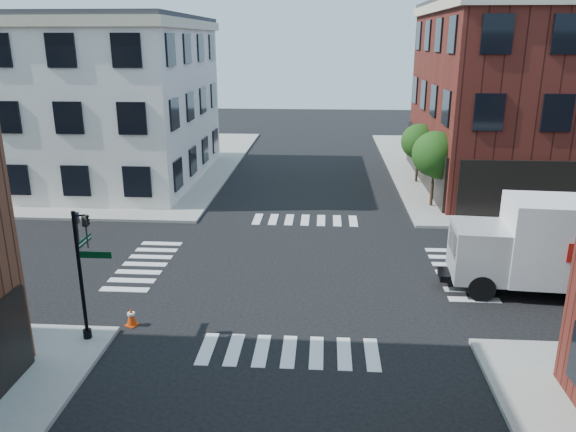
# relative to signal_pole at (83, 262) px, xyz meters

# --- Properties ---
(ground) EXTENTS (120.00, 120.00, 0.00)m
(ground) POSITION_rel_signal_pole_xyz_m (6.72, 6.68, -2.86)
(ground) COLOR black
(ground) RESTS_ON ground
(sidewalk_nw) EXTENTS (30.00, 30.00, 0.15)m
(sidewalk_nw) POSITION_rel_signal_pole_xyz_m (-14.28, 27.68, -2.78)
(sidewalk_nw) COLOR gray
(sidewalk_nw) RESTS_ON ground
(building_nw) EXTENTS (22.00, 16.00, 11.00)m
(building_nw) POSITION_rel_signal_pole_xyz_m (-12.28, 22.68, 2.64)
(building_nw) COLOR silver
(building_nw) RESTS_ON ground
(tree_near) EXTENTS (2.69, 2.69, 4.49)m
(tree_near) POSITION_rel_signal_pole_xyz_m (14.28, 16.65, 0.30)
(tree_near) COLOR black
(tree_near) RESTS_ON ground
(tree_far) EXTENTS (2.43, 2.43, 4.07)m
(tree_far) POSITION_rel_signal_pole_xyz_m (14.28, 22.65, 0.02)
(tree_far) COLOR black
(tree_far) RESTS_ON ground
(signal_pole) EXTENTS (1.29, 1.24, 4.60)m
(signal_pole) POSITION_rel_signal_pole_xyz_m (0.00, 0.00, 0.00)
(signal_pole) COLOR black
(signal_pole) RESTS_ON ground
(box_truck) EXTENTS (8.69, 3.17, 3.86)m
(box_truck) POSITION_rel_signal_pole_xyz_m (17.29, 4.84, -0.85)
(box_truck) COLOR silver
(box_truck) RESTS_ON ground
(traffic_cone) EXTENTS (0.50, 0.50, 0.70)m
(traffic_cone) POSITION_rel_signal_pole_xyz_m (1.02, 1.08, -2.52)
(traffic_cone) COLOR #CA3809
(traffic_cone) RESTS_ON ground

